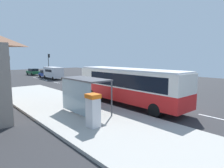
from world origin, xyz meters
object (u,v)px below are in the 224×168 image
object	(u,v)px
white_van	(53,72)
traffic_light_far_side	(9,63)
bus_shelter	(82,87)
sedan_near	(33,72)
sedan_far	(47,74)
ticket_machine	(93,110)
bus	(128,84)
recycling_bin_red	(95,99)
traffic_light_near_side	(49,61)
recycling_bin_orange	(90,98)

from	to	relation	value
white_van	traffic_light_far_side	world-z (taller)	traffic_light_far_side
traffic_light_far_side	bus_shelter	xyz separation A→B (m)	(-3.32, -34.63, -0.94)
sedan_near	sedan_far	xyz separation A→B (m)	(-0.00, -7.96, 0.00)
sedan_far	ticket_machine	world-z (taller)	ticket_machine
bus	traffic_light_far_side	size ratio (longest dim) A/B	2.43
white_van	sedan_near	size ratio (longest dim) A/B	1.18
sedan_near	traffic_light_far_side	distance (m)	5.93
bus	sedan_far	distance (m)	27.98
recycling_bin_red	traffic_light_near_side	bearing A→B (deg)	73.29
ticket_machine	traffic_light_near_side	bearing A→B (deg)	70.53
ticket_machine	recycling_bin_red	xyz separation A→B (m)	(3.27, 4.37, -0.52)
recycling_bin_red	bus_shelter	bearing A→B (deg)	-145.53
sedan_far	traffic_light_near_side	distance (m)	7.38
ticket_machine	recycling_bin_orange	bearing A→B (deg)	57.19
white_van	ticket_machine	world-z (taller)	white_van
white_van	traffic_light_near_side	xyz separation A→B (m)	(3.30, 9.77, 2.00)
recycling_bin_red	traffic_light_near_side	distance (m)	33.84
white_van	bus_shelter	world-z (taller)	bus_shelter
bus	recycling_bin_red	distance (m)	3.14
recycling_bin_red	traffic_light_far_side	xyz separation A→B (m)	(1.11, 33.11, 2.38)
sedan_near	recycling_bin_orange	world-z (taller)	sedan_near
white_van	recycling_bin_red	size ratio (longest dim) A/B	5.53
traffic_light_near_side	sedan_near	bearing A→B (deg)	150.31
sedan_near	traffic_light_far_side	xyz separation A→B (m)	(-5.40, -1.02, 2.25)
bus	bus_shelter	world-z (taller)	bus
traffic_light_near_side	bus_shelter	xyz separation A→B (m)	(-11.91, -33.83, -1.25)
sedan_far	recycling_bin_orange	size ratio (longest dim) A/B	4.64
sedan_far	traffic_light_far_side	distance (m)	9.07
ticket_machine	traffic_light_far_side	size ratio (longest dim) A/B	0.43
traffic_light_near_side	traffic_light_far_side	bearing A→B (deg)	174.68
recycling_bin_red	recycling_bin_orange	size ratio (longest dim) A/B	1.00
bus	recycling_bin_orange	xyz separation A→B (m)	(-2.49, 2.20, -1.19)
bus	sedan_near	xyz separation A→B (m)	(4.01, 35.63, -1.05)
sedan_near	bus_shelter	distance (m)	36.72
bus	recycling_bin_orange	world-z (taller)	bus
white_van	ticket_machine	bearing A→B (deg)	-109.77
sedan_near	sedan_far	size ratio (longest dim) A/B	1.01
white_van	sedan_near	distance (m)	11.61
recycling_bin_orange	white_van	bearing A→B (deg)	73.66
recycling_bin_red	recycling_bin_orange	world-z (taller)	same
white_van	sedan_near	xyz separation A→B (m)	(0.10, 11.60, -0.55)
sedan_near	traffic_light_near_side	bearing A→B (deg)	-29.69
bus	traffic_light_far_side	distance (m)	34.65
sedan_near	ticket_machine	distance (m)	39.72
sedan_near	bus_shelter	world-z (taller)	bus_shelter
sedan_far	bus_shelter	bearing A→B (deg)	-107.47
bus	recycling_bin_red	xyz separation A→B (m)	(-2.49, 1.50, -1.19)
recycling_bin_red	recycling_bin_orange	distance (m)	0.70
sedan_near	bus_shelter	bearing A→B (deg)	-103.74
sedan_near	recycling_bin_orange	distance (m)	34.06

